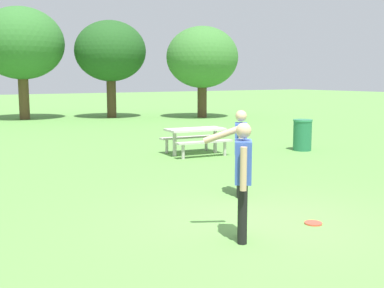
{
  "coord_description": "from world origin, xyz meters",
  "views": [
    {
      "loc": [
        -4.74,
        -5.45,
        2.24
      ],
      "look_at": [
        -0.01,
        2.0,
        1.0
      ],
      "focal_mm": 44.29,
      "sensor_mm": 36.0,
      "label": 1
    }
  ],
  "objects_px": {
    "frisbee": "(313,223)",
    "tree_slender_mid": "(21,44)",
    "person_thrower": "(241,147)",
    "picnic_table_near": "(195,135)",
    "person_catcher": "(242,172)",
    "tree_back_left": "(110,52)",
    "tree_back_right": "(202,58)",
    "trash_can_beside_table": "(302,135)"
  },
  "relations": [
    {
      "from": "frisbee",
      "to": "trash_can_beside_table",
      "type": "xyz_separation_m",
      "value": [
        5.29,
        5.45,
        0.47
      ]
    },
    {
      "from": "picnic_table_near",
      "to": "tree_back_right",
      "type": "bearing_deg",
      "value": 55.48
    },
    {
      "from": "trash_can_beside_table",
      "to": "tree_slender_mid",
      "type": "xyz_separation_m",
      "value": [
        -4.61,
        15.95,
        3.52
      ]
    },
    {
      "from": "tree_back_right",
      "to": "person_thrower",
      "type": "bearing_deg",
      "value": -121.33
    },
    {
      "from": "tree_back_left",
      "to": "person_thrower",
      "type": "bearing_deg",
      "value": -105.48
    },
    {
      "from": "frisbee",
      "to": "picnic_table_near",
      "type": "xyz_separation_m",
      "value": [
        2.07,
        6.57,
        0.55
      ]
    },
    {
      "from": "person_thrower",
      "to": "person_catcher",
      "type": "bearing_deg",
      "value": -127.85
    },
    {
      "from": "frisbee",
      "to": "tree_back_right",
      "type": "relative_size",
      "value": 0.05
    },
    {
      "from": "person_thrower",
      "to": "picnic_table_near",
      "type": "distance_m",
      "value": 5.01
    },
    {
      "from": "person_thrower",
      "to": "picnic_table_near",
      "type": "relative_size",
      "value": 0.89
    },
    {
      "from": "person_thrower",
      "to": "trash_can_beside_table",
      "type": "bearing_deg",
      "value": 33.94
    },
    {
      "from": "person_catcher",
      "to": "tree_back_left",
      "type": "height_order",
      "value": "tree_back_left"
    },
    {
      "from": "tree_back_left",
      "to": "tree_back_right",
      "type": "relative_size",
      "value": 1.06
    },
    {
      "from": "frisbee",
      "to": "tree_back_right",
      "type": "height_order",
      "value": "tree_back_right"
    },
    {
      "from": "trash_can_beside_table",
      "to": "tree_slender_mid",
      "type": "distance_m",
      "value": 16.97
    },
    {
      "from": "frisbee",
      "to": "tree_slender_mid",
      "type": "height_order",
      "value": "tree_slender_mid"
    },
    {
      "from": "frisbee",
      "to": "trash_can_beside_table",
      "type": "bearing_deg",
      "value": 45.88
    },
    {
      "from": "tree_slender_mid",
      "to": "person_catcher",
      "type": "bearing_deg",
      "value": -95.56
    },
    {
      "from": "frisbee",
      "to": "person_thrower",
      "type": "bearing_deg",
      "value": 86.62
    },
    {
      "from": "person_catcher",
      "to": "tree_back_right",
      "type": "bearing_deg",
      "value": 57.88
    },
    {
      "from": "trash_can_beside_table",
      "to": "tree_back_right",
      "type": "xyz_separation_m",
      "value": [
        4.14,
        11.81,
        2.85
      ]
    },
    {
      "from": "picnic_table_near",
      "to": "trash_can_beside_table",
      "type": "height_order",
      "value": "trash_can_beside_table"
    },
    {
      "from": "tree_back_right",
      "to": "tree_back_left",
      "type": "bearing_deg",
      "value": 148.53
    },
    {
      "from": "person_catcher",
      "to": "tree_back_right",
      "type": "distance_m",
      "value": 20.5
    },
    {
      "from": "picnic_table_near",
      "to": "tree_back_left",
      "type": "height_order",
      "value": "tree_back_left"
    },
    {
      "from": "person_thrower",
      "to": "person_catcher",
      "type": "distance_m",
      "value": 2.48
    },
    {
      "from": "frisbee",
      "to": "tree_slender_mid",
      "type": "relative_size",
      "value": 0.05
    },
    {
      "from": "tree_back_left",
      "to": "frisbee",
      "type": "bearing_deg",
      "value": -104.33
    },
    {
      "from": "tree_slender_mid",
      "to": "tree_back_right",
      "type": "xyz_separation_m",
      "value": [
        8.74,
        -4.14,
        -0.68
      ]
    },
    {
      "from": "picnic_table_near",
      "to": "frisbee",
      "type": "bearing_deg",
      "value": -107.48
    },
    {
      "from": "person_thrower",
      "to": "tree_back_left",
      "type": "xyz_separation_m",
      "value": [
        4.97,
        17.94,
        2.71
      ]
    },
    {
      "from": "tree_back_left",
      "to": "tree_back_right",
      "type": "distance_m",
      "value": 5.1
    },
    {
      "from": "trash_can_beside_table",
      "to": "tree_back_right",
      "type": "bearing_deg",
      "value": 70.69
    },
    {
      "from": "person_thrower",
      "to": "picnic_table_near",
      "type": "height_order",
      "value": "person_thrower"
    },
    {
      "from": "frisbee",
      "to": "tree_back_left",
      "type": "distance_m",
      "value": 20.87
    },
    {
      "from": "tree_back_right",
      "to": "person_catcher",
      "type": "bearing_deg",
      "value": -122.12
    },
    {
      "from": "frisbee",
      "to": "tree_back_right",
      "type": "distance_m",
      "value": 19.94
    },
    {
      "from": "picnic_table_near",
      "to": "tree_slender_mid",
      "type": "bearing_deg",
      "value": 95.36
    },
    {
      "from": "person_catcher",
      "to": "tree_slender_mid",
      "type": "height_order",
      "value": "tree_slender_mid"
    },
    {
      "from": "person_catcher",
      "to": "picnic_table_near",
      "type": "distance_m",
      "value": 7.43
    },
    {
      "from": "person_thrower",
      "to": "tree_back_right",
      "type": "height_order",
      "value": "tree_back_right"
    },
    {
      "from": "person_thrower",
      "to": "frisbee",
      "type": "bearing_deg",
      "value": -93.38
    }
  ]
}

